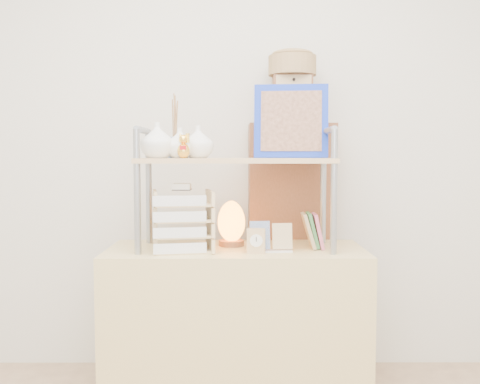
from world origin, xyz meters
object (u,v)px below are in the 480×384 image
Objects in this scene: desk at (236,327)px; letter_tray at (182,224)px; cabinet at (291,250)px; salt_lamp at (231,223)px.

letter_tray is (-0.24, -0.07, 0.50)m from desk.
cabinet reaches higher than desk.
salt_lamp is at bearing -137.27° from cabinet.
letter_tray is 0.26m from salt_lamp.
desk is at bearing -129.18° from cabinet.
letter_tray is at bearing -141.66° from cabinet.
desk is 0.56m from letter_tray.
cabinet reaches higher than salt_lamp.
desk is 3.90× the size of letter_tray.
letter_tray is 1.42× the size of salt_lamp.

